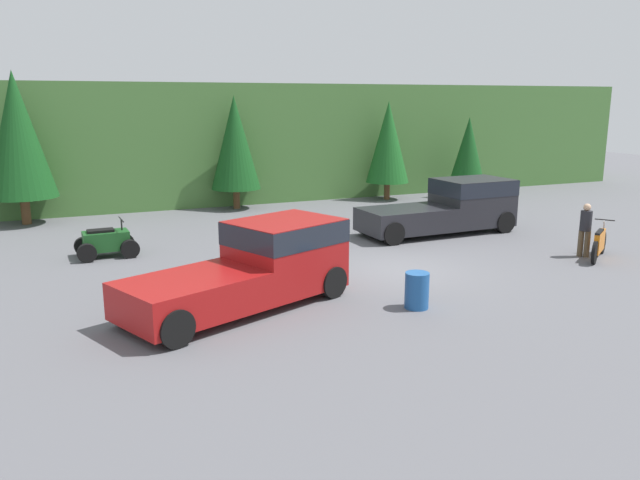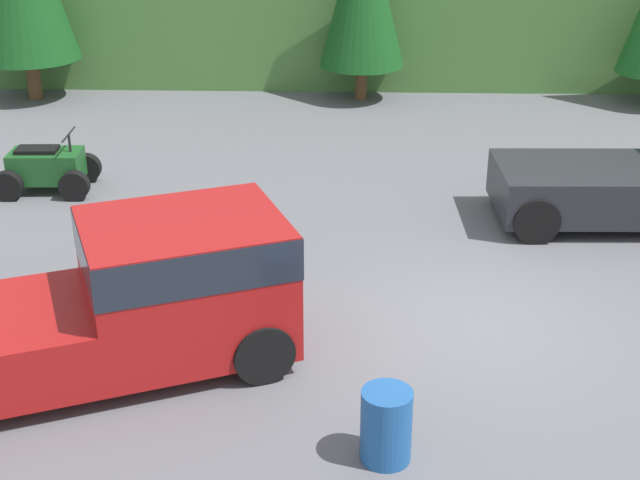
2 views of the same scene
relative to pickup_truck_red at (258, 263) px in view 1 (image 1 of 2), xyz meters
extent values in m
plane|color=#5B5B60|center=(4.68, 1.26, -1.03)|extent=(80.00, 80.00, 0.00)
cube|color=#477538|center=(4.68, 17.26, 1.80)|extent=(44.00, 6.00, 5.65)
cylinder|color=brown|center=(-5.55, 13.30, -0.49)|extent=(0.36, 0.36, 1.09)
cone|color=#144719|center=(-5.55, 13.30, 2.53)|extent=(2.65, 2.65, 4.95)
cylinder|color=brown|center=(3.25, 13.54, -0.57)|extent=(0.31, 0.31, 0.92)
cone|color=#144719|center=(3.25, 13.54, 1.98)|extent=(2.24, 2.24, 4.18)
cylinder|color=brown|center=(10.93, 13.19, -0.59)|extent=(0.29, 0.29, 0.87)
cone|color=#19561E|center=(10.93, 13.19, 1.83)|extent=(2.13, 2.13, 3.97)
cylinder|color=brown|center=(15.08, 12.31, -0.67)|extent=(0.24, 0.24, 0.73)
cone|color=#144719|center=(15.08, 12.31, 1.36)|extent=(1.78, 1.78, 3.32)
cube|color=maroon|center=(0.83, 0.34, 0.07)|extent=(3.13, 2.85, 1.75)
cube|color=#1E232D|center=(0.83, 0.34, 0.64)|extent=(3.15, 2.88, 0.56)
cube|color=maroon|center=(-1.79, -0.73, -0.39)|extent=(3.65, 3.07, 0.84)
cylinder|color=black|center=(1.16, 1.49, -0.62)|extent=(0.86, 0.57, 0.81)
cylinder|color=black|center=(1.87, -0.25, -0.62)|extent=(0.86, 0.57, 0.81)
cylinder|color=black|center=(-3.10, -0.25, -0.62)|extent=(0.86, 0.57, 0.81)
cylinder|color=black|center=(-2.39, -1.99, -0.62)|extent=(0.86, 0.57, 0.81)
cube|color=#232328|center=(10.23, 5.30, 0.07)|extent=(2.73, 2.12, 1.75)
cube|color=#1E232D|center=(10.23, 5.30, 0.64)|extent=(2.75, 2.14, 0.56)
cube|color=#232328|center=(7.26, 5.22, -0.39)|extent=(3.32, 2.14, 0.84)
cylinder|color=black|center=(11.01, 6.26, -0.62)|extent=(0.82, 0.30, 0.81)
cylinder|color=black|center=(11.06, 4.39, -0.62)|extent=(0.82, 0.30, 0.81)
cylinder|color=black|center=(6.13, 6.12, -0.62)|extent=(0.82, 0.30, 0.81)
cylinder|color=black|center=(6.19, 4.25, -0.62)|extent=(0.82, 0.30, 0.81)
cylinder|color=black|center=(11.89, 0.52, -0.68)|extent=(0.64, 0.49, 0.71)
cylinder|color=black|center=(10.56, -0.40, -0.68)|extent=(0.64, 0.49, 0.71)
cube|color=orange|center=(11.22, 0.06, -0.49)|extent=(1.09, 0.83, 0.66)
cylinder|color=#B7B7BC|center=(11.85, 0.50, -0.29)|extent=(0.26, 0.20, 0.74)
cylinder|color=black|center=(11.85, 0.50, 0.09)|extent=(0.37, 0.51, 0.04)
cube|color=black|center=(11.06, -0.06, -0.13)|extent=(0.82, 0.63, 0.06)
cylinder|color=black|center=(-2.40, 6.97, -0.74)|extent=(0.59, 0.24, 0.58)
cylinder|color=black|center=(-2.36, 5.94, -0.74)|extent=(0.59, 0.24, 0.58)
cylinder|color=black|center=(-3.70, 6.92, -0.74)|extent=(0.59, 0.24, 0.58)
cylinder|color=black|center=(-3.65, 5.89, -0.74)|extent=(0.59, 0.24, 0.58)
cube|color=#194C1E|center=(-3.03, 6.43, -0.51)|extent=(1.41, 0.86, 0.60)
cylinder|color=black|center=(-2.52, 6.45, -0.04)|extent=(0.05, 0.05, 0.35)
cylinder|color=black|center=(-2.52, 6.45, 0.14)|extent=(0.08, 0.97, 0.04)
cube|color=black|center=(-3.17, 6.42, -0.17)|extent=(0.82, 0.49, 0.08)
cylinder|color=brown|center=(10.91, 0.51, -0.61)|extent=(0.24, 0.24, 0.85)
cylinder|color=brown|center=(11.02, 0.35, -0.61)|extent=(0.24, 0.24, 0.85)
cylinder|color=#232328|center=(10.97, 0.43, 0.14)|extent=(0.49, 0.49, 0.64)
sphere|color=tan|center=(10.97, 0.43, 0.57)|extent=(0.32, 0.32, 0.23)
cylinder|color=#1E5193|center=(3.40, -1.80, -0.59)|extent=(0.58, 0.58, 0.88)
camera|label=1|loc=(-4.36, -14.04, 3.88)|focal=35.00mm
camera|label=2|loc=(2.93, -10.01, 5.36)|focal=50.00mm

